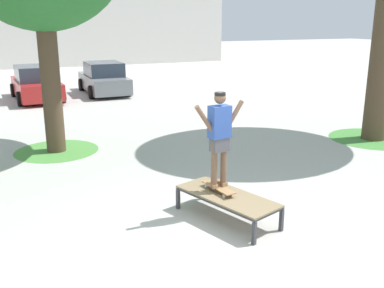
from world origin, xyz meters
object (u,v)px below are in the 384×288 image
car_red (36,84)px  car_grey (104,79)px  skate_box (227,197)px  skateboard (218,187)px  skater (219,133)px

car_red → car_grey: (3.11, 0.47, 0.00)m
skate_box → skateboard: bearing=107.8°
skater → car_red: bearing=97.2°
skater → car_grey: size_ratio=0.40×
skate_box → skateboard: skateboard is taller
skateboard → car_red: car_red is taller
car_grey → skate_box: bearing=-95.0°
skate_box → skateboard: size_ratio=2.49×
skate_box → skater: bearing=107.8°
skate_box → car_red: bearing=97.4°
car_red → skater: bearing=-82.8°
skateboard → car_red: (-1.77, 13.93, 0.15)m
skateboard → car_grey: (1.34, 14.41, 0.15)m
skater → car_red: 14.07m
skater → car_red: size_ratio=0.40×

